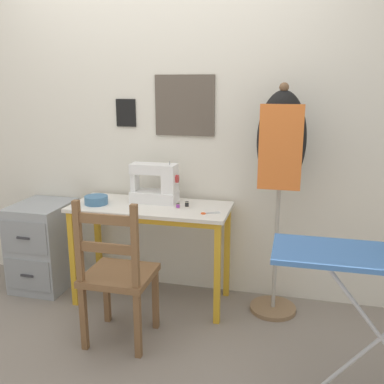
{
  "coord_description": "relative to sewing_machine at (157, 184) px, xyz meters",
  "views": [
    {
      "loc": [
        0.96,
        -2.48,
        1.55
      ],
      "look_at": [
        0.3,
        0.21,
        0.84
      ],
      "focal_mm": 40.0,
      "sensor_mm": 36.0,
      "label": 1
    }
  ],
  "objects": [
    {
      "name": "ground_plane",
      "position": [
        -0.02,
        -0.33,
        -0.86
      ],
      "size": [
        14.0,
        14.0,
        0.0
      ],
      "primitive_type": "plane",
      "color": "gray"
    },
    {
      "name": "wall_back",
      "position": [
        -0.02,
        0.21,
        0.42
      ],
      "size": [
        10.0,
        0.07,
        2.55
      ],
      "color": "silver",
      "rests_on": "ground_plane"
    },
    {
      "name": "sewing_table",
      "position": [
        -0.02,
        -0.1,
        -0.23
      ],
      "size": [
        1.11,
        0.48,
        0.72
      ],
      "color": "silver",
      "rests_on": "ground_plane"
    },
    {
      "name": "sewing_machine",
      "position": [
        0.0,
        0.0,
        0.0
      ],
      "size": [
        0.34,
        0.17,
        0.3
      ],
      "color": "white",
      "rests_on": "sewing_table"
    },
    {
      "name": "fabric_bowl",
      "position": [
        -0.4,
        -0.15,
        -0.1
      ],
      "size": [
        0.16,
        0.16,
        0.06
      ],
      "color": "teal",
      "rests_on": "sewing_table"
    },
    {
      "name": "scissors",
      "position": [
        0.41,
        -0.19,
        -0.13
      ],
      "size": [
        0.13,
        0.09,
        0.01
      ],
      "color": "silver",
      "rests_on": "sewing_table"
    },
    {
      "name": "thread_spool_near_machine",
      "position": [
        0.19,
        -0.11,
        -0.12
      ],
      "size": [
        0.03,
        0.03,
        0.03
      ],
      "color": "purple",
      "rests_on": "sewing_table"
    },
    {
      "name": "thread_spool_mid_table",
      "position": [
        0.24,
        -0.07,
        -0.11
      ],
      "size": [
        0.03,
        0.03,
        0.04
      ],
      "color": "black",
      "rests_on": "sewing_table"
    },
    {
      "name": "wooden_chair",
      "position": [
        -0.04,
        -0.63,
        -0.42
      ],
      "size": [
        0.4,
        0.38,
        0.92
      ],
      "color": "brown",
      "rests_on": "ground_plane"
    },
    {
      "name": "filing_cabinet",
      "position": [
        -0.91,
        -0.06,
        -0.52
      ],
      "size": [
        0.4,
        0.49,
        0.66
      ],
      "color": "#93999E",
      "rests_on": "ground_plane"
    },
    {
      "name": "dress_form",
      "position": [
        0.85,
        -0.04,
        0.26
      ],
      "size": [
        0.32,
        0.32,
        1.56
      ],
      "color": "#846647",
      "rests_on": "ground_plane"
    }
  ]
}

